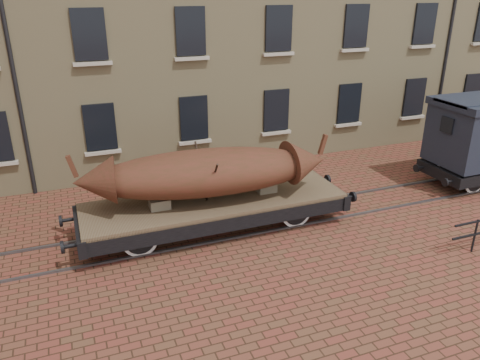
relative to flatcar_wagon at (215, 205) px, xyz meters
name	(u,v)px	position (x,y,z in m)	size (l,w,h in m)	color
ground	(311,212)	(3.31, 0.00, -0.83)	(90.00, 90.00, 0.00)	brown
rail_track	(311,211)	(3.31, 0.00, -0.80)	(30.00, 1.52, 0.06)	#59595E
flatcar_wagon	(215,205)	(0.00, 0.00, 0.00)	(8.77, 2.38, 1.32)	brown
iron_boat	(206,172)	(-0.24, 0.00, 1.10)	(7.46, 2.70, 1.75)	#57261C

